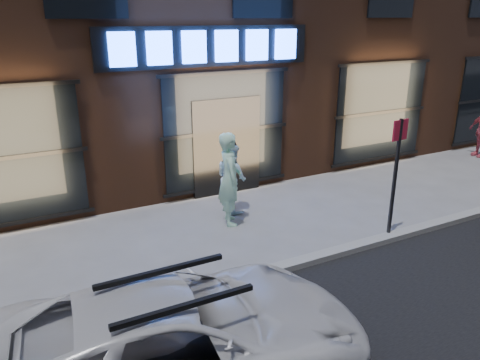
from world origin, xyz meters
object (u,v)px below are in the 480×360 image
at_px(man_bowtie, 230,179).
at_px(sign_post, 396,168).
at_px(man_cap, 232,177).
at_px(white_suv, 175,340).

bearing_deg(man_bowtie, sign_post, -114.56).
height_order(man_cap, white_suv, man_cap).
height_order(white_suv, sign_post, sign_post).
xyz_separation_m(man_bowtie, man_cap, (0.35, 0.61, -0.21)).
relative_size(man_bowtie, white_suv, 0.42).
distance_m(man_bowtie, man_cap, 0.73).
xyz_separation_m(man_bowtie, sign_post, (2.51, -2.15, 0.48)).
bearing_deg(white_suv, man_bowtie, -27.72).
bearing_deg(man_cap, white_suv, 138.11).
bearing_deg(sign_post, man_cap, 121.52).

